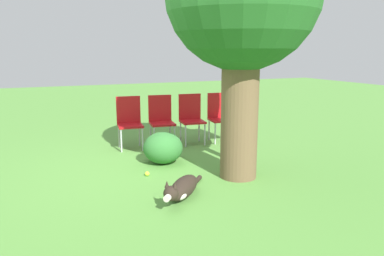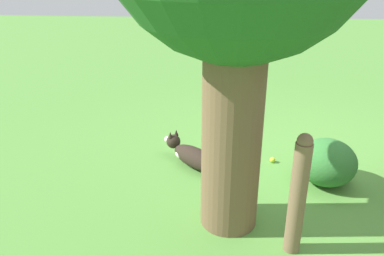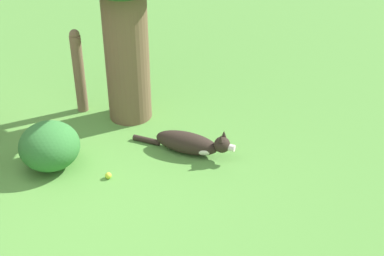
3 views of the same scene
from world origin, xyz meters
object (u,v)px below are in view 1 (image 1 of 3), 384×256
fence_post (241,131)px  red_chair_1 (161,118)px  red_chair_2 (191,116)px  red_chair_3 (220,114)px  dog (182,189)px  red_chair_0 (129,119)px  tennis_ball (147,174)px

fence_post → red_chair_1: (-1.63, -0.77, -0.00)m
red_chair_2 → red_chair_3: (0.05, 0.60, 0.00)m
dog → fence_post: bearing=166.9°
red_chair_0 → red_chair_1: (0.05, 0.60, 0.00)m
red_chair_0 → red_chair_1: size_ratio=1.00×
dog → fence_post: (-0.95, 1.38, 0.42)m
tennis_ball → red_chair_3: bearing=127.9°
fence_post → red_chair_3: fence_post is taller
red_chair_0 → tennis_ball: bearing=0.7°
fence_post → red_chair_0: 2.16m
red_chair_0 → tennis_ball: (1.67, -0.17, -0.50)m
red_chair_2 → tennis_ball: bearing=-34.3°
red_chair_1 → dog: bearing=-6.7°
dog → fence_post: size_ratio=0.88×
red_chair_3 → red_chair_0: bearing=-87.9°
dog → red_chair_2: red_chair_2 is taller
tennis_ball → red_chair_2: bearing=139.0°
red_chair_2 → dog: bearing=-18.9°
red_chair_0 → fence_post: bearing=45.9°
red_chair_3 → red_chair_1: bearing=-87.9°
red_chair_0 → red_chair_2: same height
red_chair_2 → tennis_ball: (1.57, -1.36, -0.50)m
red_chair_0 → red_chair_3: size_ratio=1.00×
red_chair_0 → red_chair_2: bearing=92.1°
red_chair_3 → tennis_ball: 2.53m
fence_post → dog: bearing=-55.5°
dog → red_chair_3: red_chair_3 is taller
red_chair_1 → red_chair_3: 1.19m
dog → red_chair_0: size_ratio=0.99×
dog → red_chair_3: 3.10m
red_chair_0 → tennis_ball: red_chair_0 is taller
fence_post → tennis_ball: 1.62m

